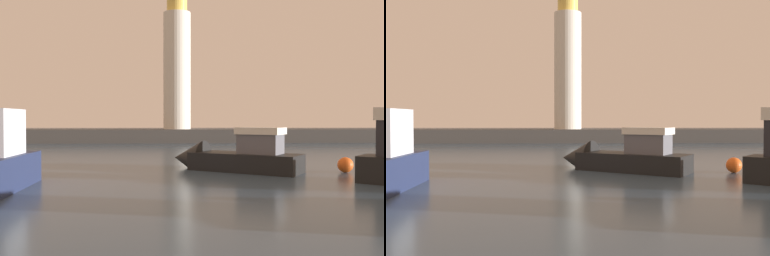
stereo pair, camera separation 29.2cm
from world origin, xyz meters
The scene contains 5 objects.
ground_plane centered at (0.00, 25.11, 0.00)m, with size 220.00×220.00×0.00m, color #384C60.
breakwater centered at (0.00, 50.21, 0.81)m, with size 69.14×5.97×1.61m, color #423F3D.
lighthouse centered at (-1.70, 50.21, 9.87)m, with size 3.34×3.34×17.44m.
motorboat_0 centered at (0.81, 21.13, 0.72)m, with size 7.55×5.99×2.93m.
mooring_buoy centered at (6.96, 19.77, 0.41)m, with size 0.82×0.82×0.82m, color #EA5919.
Camera 2 is at (-1.99, -2.62, 2.87)m, focal length 40.04 mm.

